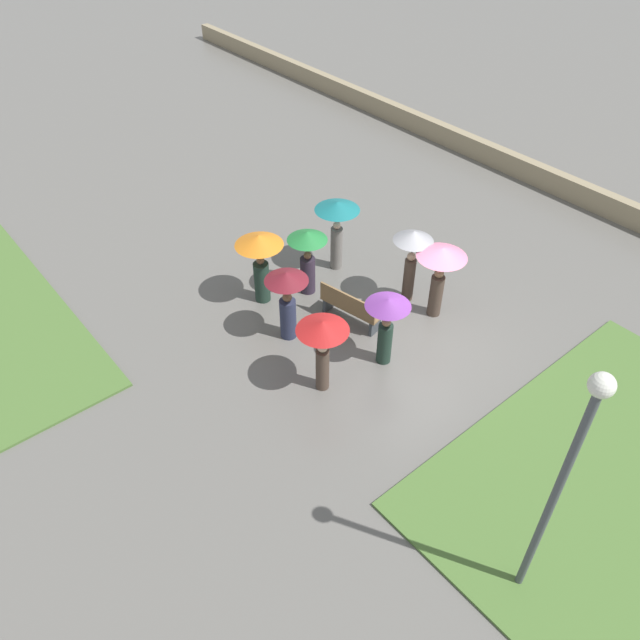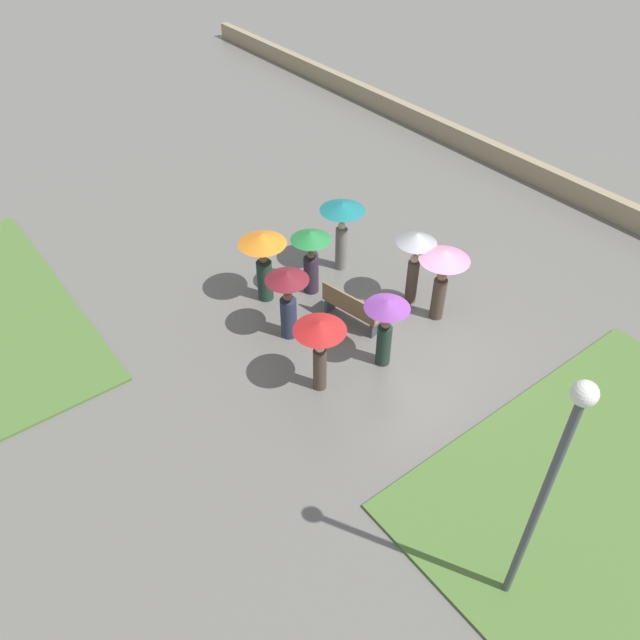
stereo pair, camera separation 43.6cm
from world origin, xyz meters
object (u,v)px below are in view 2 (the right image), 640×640
at_px(crowd_person_teal, 342,219).
at_px(crowd_person_maroon, 288,294).
at_px(crowd_person_grey, 416,251).
at_px(crowd_person_purple, 386,320).
at_px(crowd_person_orange, 263,252).
at_px(crowd_person_pink, 443,267).
at_px(crowd_person_red, 320,337).
at_px(lamp_post, 551,477).
at_px(park_bench, 351,308).
at_px(crowd_person_green, 311,251).

distance_m(crowd_person_teal, crowd_person_maroon, 2.99).
height_order(crowd_person_teal, crowd_person_maroon, crowd_person_teal).
relative_size(crowd_person_grey, crowd_person_maroon, 1.09).
distance_m(crowd_person_purple, crowd_person_grey, 2.37).
xyz_separation_m(crowd_person_orange, crowd_person_grey, (-2.28, -2.79, 0.11)).
xyz_separation_m(crowd_person_pink, crowd_person_grey, (0.83, 0.07, 0.01)).
bearing_deg(crowd_person_grey, crowd_person_red, -159.42).
relative_size(crowd_person_purple, crowd_person_grey, 0.89).
bearing_deg(crowd_person_teal, crowd_person_grey, -94.53).
distance_m(lamp_post, crowd_person_teal, 9.28).
bearing_deg(park_bench, crowd_person_red, 111.73).
xyz_separation_m(crowd_person_purple, crowd_person_green, (3.05, -0.30, -0.02)).
bearing_deg(crowd_person_pink, crowd_person_red, -56.29).
bearing_deg(crowd_person_green, crowd_person_orange, -133.38).
distance_m(crowd_person_pink, crowd_person_green, 3.21).
relative_size(crowd_person_orange, crowd_person_red, 1.03).
height_order(park_bench, crowd_person_teal, crowd_person_teal).
relative_size(crowd_person_teal, crowd_person_pink, 1.03).
distance_m(crowd_person_red, crowd_person_grey, 3.71).
distance_m(crowd_person_orange, crowd_person_teal, 2.32).
bearing_deg(crowd_person_purple, crowd_person_red, -135.23).
xyz_separation_m(crowd_person_purple, crowd_person_pink, (0.39, -2.08, 0.25)).
xyz_separation_m(crowd_person_grey, crowd_person_green, (1.83, 1.71, -0.28)).
bearing_deg(crowd_person_teal, crowd_person_green, 177.96).
bearing_deg(crowd_person_grey, crowd_person_orange, 146.13).
height_order(crowd_person_teal, crowd_person_purple, crowd_person_teal).
distance_m(lamp_post, crowd_person_orange, 8.83).
xyz_separation_m(lamp_post, crowd_person_red, (5.35, -0.35, -1.61)).
bearing_deg(crowd_person_red, crowd_person_maroon, 124.54).
distance_m(crowd_person_teal, crowd_person_grey, 2.21).
distance_m(lamp_post, crowd_person_purple, 5.74).
bearing_deg(crowd_person_pink, lamp_post, -4.61).
bearing_deg(crowd_person_maroon, crowd_person_grey, -166.19).
relative_size(crowd_person_orange, crowd_person_green, 1.07).
bearing_deg(lamp_post, crowd_person_grey, -31.84).
bearing_deg(crowd_person_orange, crowd_person_teal, 12.13).
height_order(crowd_person_orange, crowd_person_red, crowd_person_orange).
distance_m(park_bench, crowd_person_pink, 2.31).
distance_m(crowd_person_teal, crowd_person_purple, 3.72).
bearing_deg(crowd_person_green, crowd_person_maroon, -74.38).
bearing_deg(crowd_person_pink, crowd_person_purple, -47.85).
bearing_deg(crowd_person_red, crowd_person_purple, 39.75).
distance_m(park_bench, crowd_person_teal, 2.51).
xyz_separation_m(lamp_post, crowd_person_pink, (5.49, -4.00, -1.57)).
bearing_deg(crowd_person_orange, crowd_person_purple, -62.22).
xyz_separation_m(crowd_person_red, crowd_person_maroon, (1.76, -0.45, -0.21)).
distance_m(lamp_post, crowd_person_green, 8.64).
bearing_deg(crowd_person_purple, crowd_person_green, 138.24).
height_order(crowd_person_pink, crowd_person_red, crowd_person_pink).
bearing_deg(crowd_person_orange, crowd_person_maroon, -87.54).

